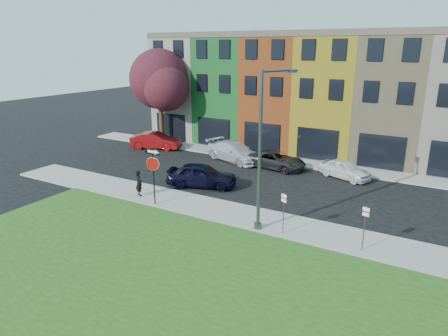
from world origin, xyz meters
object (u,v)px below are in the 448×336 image
Objects in this scene: man at (139,183)px; street_lamp at (263,152)px; sedan_near at (202,175)px; stop_sign at (153,165)px.

street_lamp reaches higher than man.
man is 9.26m from street_lamp.
man is at bearing -161.91° from street_lamp.
sedan_near is 0.63× the size of street_lamp.
street_lamp reaches higher than sedan_near.
stop_sign is 0.42× the size of street_lamp.
street_lamp is at bearing 3.81° from stop_sign.
stop_sign reaches higher than sedan_near.
stop_sign is at bearing -157.42° from street_lamp.
stop_sign is at bearing -176.14° from man.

